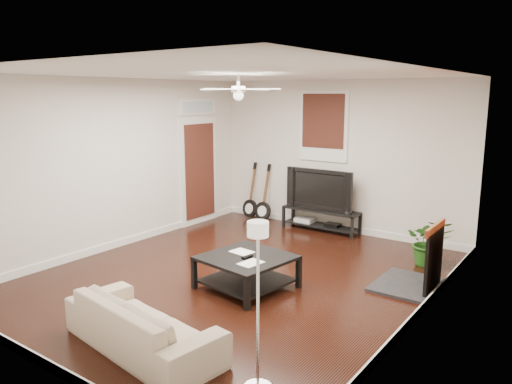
% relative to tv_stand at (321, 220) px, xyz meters
% --- Properties ---
extents(room, '(5.01, 6.01, 2.81)m').
position_rel_tv_stand_xyz_m(room, '(0.20, -2.78, 1.19)').
color(room, black).
rests_on(room, ground).
extents(brick_accent, '(0.02, 2.20, 2.80)m').
position_rel_tv_stand_xyz_m(brick_accent, '(2.69, -1.78, 1.19)').
color(brick_accent, '#A75B36').
rests_on(brick_accent, floor).
extents(fireplace, '(0.80, 1.10, 0.92)m').
position_rel_tv_stand_xyz_m(fireplace, '(2.40, -1.78, 0.25)').
color(fireplace, black).
rests_on(fireplace, floor).
extents(window_back, '(1.00, 0.06, 1.30)m').
position_rel_tv_stand_xyz_m(window_back, '(-0.10, 0.19, 1.74)').
color(window_back, black).
rests_on(window_back, wall_back).
extents(door_left, '(0.08, 1.00, 2.50)m').
position_rel_tv_stand_xyz_m(door_left, '(-2.26, -0.88, 1.04)').
color(door_left, white).
rests_on(door_left, wall_left).
extents(tv_stand, '(1.49, 0.40, 0.42)m').
position_rel_tv_stand_xyz_m(tv_stand, '(0.00, 0.00, 0.00)').
color(tv_stand, black).
rests_on(tv_stand, floor).
extents(tv, '(1.34, 0.18, 0.77)m').
position_rel_tv_stand_xyz_m(tv, '(-0.00, 0.02, 0.59)').
color(tv, black).
rests_on(tv, tv_stand).
extents(coffee_table, '(1.18, 1.18, 0.44)m').
position_rel_tv_stand_xyz_m(coffee_table, '(0.54, -3.08, 0.01)').
color(coffee_table, black).
rests_on(coffee_table, floor).
extents(sofa, '(1.95, 0.98, 0.54)m').
position_rel_tv_stand_xyz_m(sofa, '(0.65, -4.97, 0.06)').
color(sofa, tan).
rests_on(sofa, floor).
extents(floor_lamp, '(0.28, 0.28, 1.52)m').
position_rel_tv_stand_xyz_m(floor_lamp, '(2.00, -4.87, 0.55)').
color(floor_lamp, white).
rests_on(floor_lamp, floor).
extents(potted_plant, '(0.83, 0.77, 0.74)m').
position_rel_tv_stand_xyz_m(potted_plant, '(2.25, -0.78, 0.16)').
color(potted_plant, '#205518').
rests_on(potted_plant, floor).
extents(guitar_left, '(0.39, 0.30, 1.18)m').
position_rel_tv_stand_xyz_m(guitar_left, '(-1.64, -0.03, 0.38)').
color(guitar_left, black).
rests_on(guitar_left, floor).
extents(guitar_right, '(0.37, 0.27, 1.18)m').
position_rel_tv_stand_xyz_m(guitar_right, '(-1.29, -0.06, 0.38)').
color(guitar_right, black).
rests_on(guitar_right, floor).
extents(ceiling_fan, '(1.24, 1.24, 0.32)m').
position_rel_tv_stand_xyz_m(ceiling_fan, '(0.20, -2.78, 2.39)').
color(ceiling_fan, white).
rests_on(ceiling_fan, ceiling).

